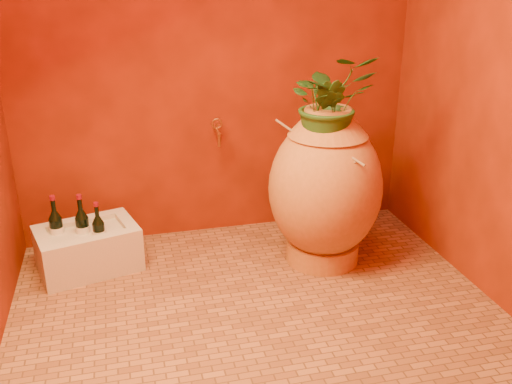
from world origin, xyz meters
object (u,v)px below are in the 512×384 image
object	(u,v)px
wine_bottle_a	(57,229)
wine_bottle_b	(99,233)
amphora	(325,187)
stone_basin	(88,249)
wall_tap	(217,130)
wine_bottle_c	(83,228)

from	to	relation	value
wine_bottle_a	wine_bottle_b	xyz separation A→B (m)	(0.24, -0.08, -0.01)
amphora	wine_bottle_b	bearing A→B (deg)	172.10
stone_basin	wine_bottle_a	distance (m)	0.21
amphora	wall_tap	distance (m)	0.78
wine_bottle_a	wall_tap	distance (m)	1.12
amphora	wall_tap	size ratio (longest dim) A/B	5.84
wine_bottle_a	wine_bottle_c	xyz separation A→B (m)	(0.15, -0.03, 0.00)
amphora	stone_basin	distance (m)	1.43
stone_basin	wine_bottle_b	xyz separation A→B (m)	(0.07, -0.05, 0.12)
wine_bottle_c	wall_tap	distance (m)	1.00
wall_tap	wine_bottle_c	bearing A→B (deg)	-162.39
stone_basin	wall_tap	world-z (taller)	wall_tap
stone_basin	wine_bottle_c	distance (m)	0.13
wine_bottle_b	wall_tap	size ratio (longest dim) A/B	1.80
stone_basin	wine_bottle_a	bearing A→B (deg)	168.14
wine_bottle_b	wine_bottle_c	bearing A→B (deg)	147.08
wall_tap	stone_basin	bearing A→B (deg)	-161.55
wall_tap	amphora	bearing A→B (deg)	-43.54
stone_basin	wine_bottle_b	bearing A→B (deg)	-33.82
wine_bottle_a	wine_bottle_c	distance (m)	0.15
amphora	wine_bottle_c	bearing A→B (deg)	170.24
amphora	wall_tap	xyz separation A→B (m)	(-0.53, 0.51, 0.24)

